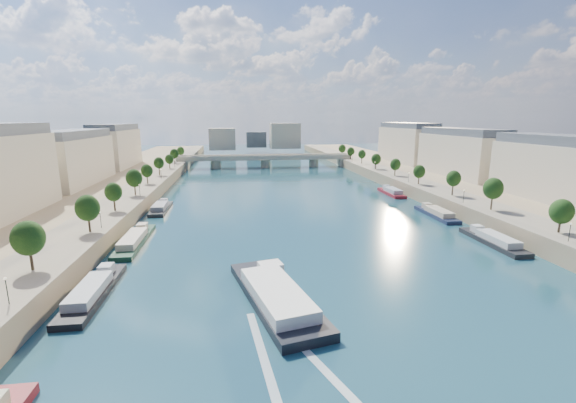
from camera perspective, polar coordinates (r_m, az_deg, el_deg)
name	(u,v)px	position (r m, az deg, el deg)	size (l,w,h in m)	color
ground	(294,212)	(131.74, 0.88, -1.59)	(700.00, 700.00, 0.00)	#0B3034
quay_left	(69,212)	(140.07, -29.67, -1.34)	(44.00, 520.00, 5.00)	#9E8460
quay_right	(488,199)	(158.61, 27.55, 0.30)	(44.00, 520.00, 5.00)	#9E8460
pave_left	(118,203)	(134.61, -23.87, -0.16)	(14.00, 520.00, 0.10)	gray
pave_right	(451,193)	(150.01, 22.96, 1.11)	(14.00, 520.00, 0.10)	gray
trees_left	(125,185)	(135.00, -23.02, 2.30)	(4.80, 268.80, 8.26)	#382B1E
trees_right	(433,175)	(156.76, 20.65, 3.75)	(4.80, 268.80, 8.26)	#382B1E
lamps_left	(123,200)	(123.43, -23.22, 0.15)	(0.36, 200.36, 4.28)	black
lamps_right	(433,184)	(151.62, 20.63, 2.46)	(0.36, 200.36, 4.28)	black
buildings_left	(38,164)	(154.02, -33.09, 4.66)	(16.00, 226.00, 23.20)	beige
buildings_right	(503,157)	(173.95, 29.27, 5.73)	(16.00, 226.00, 23.20)	beige
skyline	(261,137)	(347.11, -4.08, 9.45)	(79.00, 42.00, 22.00)	beige
bridge	(266,159)	(252.40, -3.35, 6.23)	(112.00, 12.00, 8.15)	#C1B79E
tour_barge	(276,295)	(69.20, -1.85, -13.73)	(15.83, 32.54, 4.25)	black
wake	(288,359)	(55.63, 0.06, -22.30)	(13.42, 25.98, 0.04)	silver
moored_barges_left	(89,296)	(78.05, -27.35, -12.38)	(5.00, 151.13, 3.60)	#1D2240
moored_barges_right	(509,248)	(107.62, 29.88, -6.01)	(5.00, 161.91, 3.60)	black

